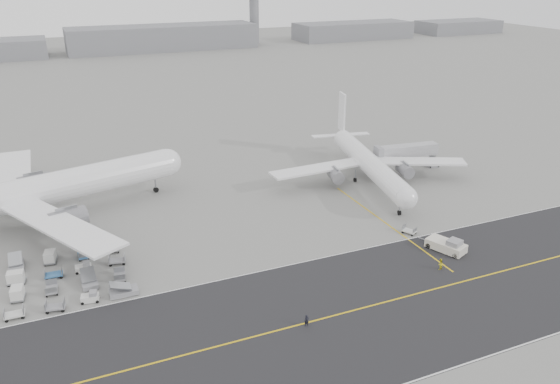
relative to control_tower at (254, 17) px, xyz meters
name	(u,v)px	position (x,y,z in m)	size (l,w,h in m)	color
ground	(253,266)	(-100.00, -265.00, -16.25)	(700.00, 700.00, 0.00)	gray
taxiway	(328,317)	(-94.98, -282.98, -16.24)	(220.00, 59.00, 0.03)	#242427
horizon_buildings	(147,51)	(-70.00, -5.00, -16.25)	(520.00, 28.00, 28.00)	gray
control_tower	(254,17)	(0.00, 0.00, 0.00)	(7.00, 7.00, 31.25)	gray
airliner_a	(33,192)	(-133.24, -232.25, -9.91)	(62.75, 61.33, 22.05)	white
airliner_b	(368,162)	(-61.59, -238.82, -11.48)	(46.49, 47.44, 16.53)	white
pushback_tug	(447,245)	(-66.28, -273.56, -15.20)	(5.58, 8.93, 2.56)	beige
jet_bridge	(407,152)	(-48.18, -235.48, -11.74)	(17.32, 5.05, 6.47)	gray
gse_cluster	(70,281)	(-128.86, -258.03, -16.25)	(23.73, 22.87, 2.16)	gray
stray_dolly	(409,233)	(-68.43, -265.31, -16.25)	(1.55, 2.53, 1.55)	silver
ground_crew_a	(307,321)	(-98.81, -283.64, -15.35)	(0.66, 0.43, 1.81)	black
ground_crew_b	(440,264)	(-71.52, -278.34, -15.28)	(0.95, 0.74, 1.96)	yellow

